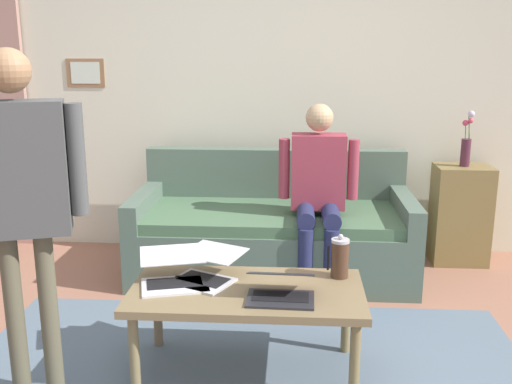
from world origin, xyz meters
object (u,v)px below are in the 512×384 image
at_px(coffee_table, 247,298).
at_px(person_standing, 19,186).
at_px(laptop_right, 174,274).
at_px(flower_vase, 466,145).
at_px(couch, 273,233).
at_px(person_seated, 318,185).
at_px(laptop_left, 281,290).
at_px(laptop_center, 206,271).
at_px(side_shelf, 460,215).
at_px(french_press, 340,258).

xyz_separation_m(coffee_table, person_standing, (0.98, 0.31, 0.64)).
bearing_deg(laptop_right, flower_vase, -138.45).
xyz_separation_m(couch, person_seated, (-0.32, 0.23, 0.42)).
xyz_separation_m(laptop_left, laptop_center, (0.40, -0.21, 0.01)).
bearing_deg(flower_vase, person_seated, 25.57).
relative_size(laptop_left, laptop_right, 0.75).
xyz_separation_m(couch, laptop_right, (0.46, 1.38, 0.21)).
xyz_separation_m(laptop_center, side_shelf, (-1.75, -1.64, -0.13)).
bearing_deg(person_standing, french_press, -160.96).
xyz_separation_m(couch, laptop_left, (-0.10, 1.53, 0.20)).
bearing_deg(laptop_right, couch, -108.45).
relative_size(laptop_left, person_seated, 0.26).
height_order(coffee_table, laptop_left, laptop_left).
relative_size(laptop_right, side_shelf, 0.57).
distance_m(coffee_table, laptop_right, 0.40).
xyz_separation_m(coffee_table, laptop_center, (0.22, -0.10, 0.10)).
relative_size(french_press, person_seated, 0.19).
height_order(french_press, person_seated, person_seated).
distance_m(laptop_right, flower_vase, 2.58).
relative_size(side_shelf, person_seated, 0.60).
xyz_separation_m(side_shelf, flower_vase, (-0.00, 0.00, 0.55)).
bearing_deg(couch, laptop_left, 93.57).
distance_m(coffee_table, laptop_left, 0.22).
bearing_deg(person_standing, person_seated, -132.35).
distance_m(laptop_left, laptop_center, 0.45).
height_order(laptop_center, person_seated, person_seated).
bearing_deg(coffee_table, side_shelf, -131.22).
xyz_separation_m(side_shelf, person_standing, (2.50, 2.05, 0.67)).
xyz_separation_m(laptop_center, person_seated, (-0.62, -1.09, 0.21)).
distance_m(person_standing, person_seated, 2.07).
bearing_deg(couch, laptop_right, 71.55).
relative_size(laptop_center, person_seated, 0.36).
xyz_separation_m(laptop_left, side_shelf, (-1.35, -1.84, -0.12)).
distance_m(couch, french_press, 1.32).
bearing_deg(french_press, laptop_right, 9.48).
distance_m(laptop_center, french_press, 0.71).
height_order(couch, person_standing, person_standing).
height_order(french_press, flower_vase, flower_vase).
bearing_deg(laptop_right, french_press, -170.52).
distance_m(couch, laptop_left, 1.54).
bearing_deg(couch, person_standing, 58.65).
bearing_deg(person_standing, side_shelf, -140.66).
bearing_deg(french_press, side_shelf, -124.07).
height_order(couch, side_shelf, couch).
relative_size(couch, person_seated, 1.58).
relative_size(coffee_table, laptop_left, 3.55).
relative_size(laptop_left, flower_vase, 0.78).
distance_m(laptop_center, side_shelf, 2.40).
height_order(flower_vase, person_standing, person_standing).
distance_m(laptop_right, person_seated, 1.40).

